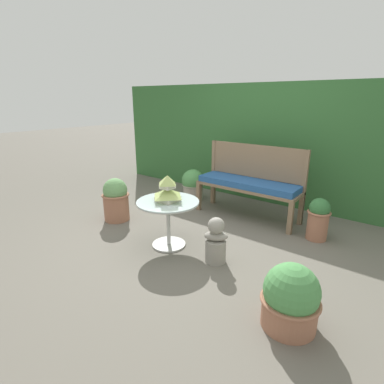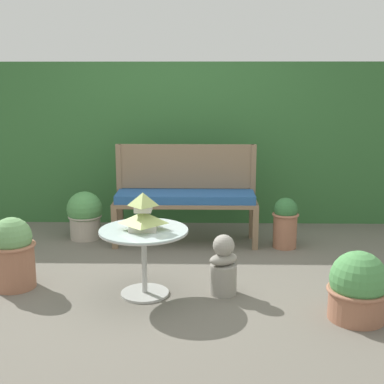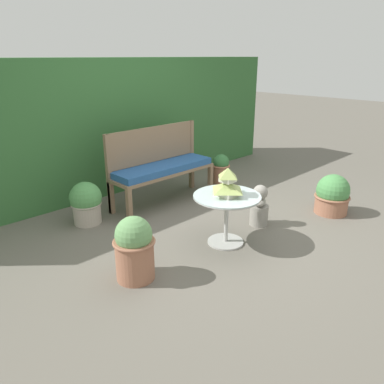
% 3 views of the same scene
% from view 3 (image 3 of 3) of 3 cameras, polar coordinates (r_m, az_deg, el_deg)
% --- Properties ---
extents(ground, '(30.00, 30.00, 0.00)m').
position_cam_3_polar(ground, '(4.52, 4.08, -5.60)').
color(ground, '#666056').
extents(foliage_hedge_back, '(6.40, 0.76, 1.93)m').
position_cam_3_polar(foliage_hedge_back, '(5.92, -12.66, 9.98)').
color(foliage_hedge_back, '#336633').
rests_on(foliage_hedge_back, ground).
extents(garden_bench, '(1.52, 0.46, 0.56)m').
position_cam_3_polar(garden_bench, '(5.14, -4.35, 3.29)').
color(garden_bench, '#7F664C').
rests_on(garden_bench, ground).
extents(bench_backrest, '(1.52, 0.06, 1.05)m').
position_cam_3_polar(bench_backrest, '(5.23, -5.92, 6.62)').
color(bench_backrest, '#7F664C').
rests_on(bench_backrest, ground).
extents(patio_table, '(0.73, 0.73, 0.56)m').
position_cam_3_polar(patio_table, '(4.03, 5.31, -2.08)').
color(patio_table, '#B7B7B2').
rests_on(patio_table, ground).
extents(pagoda_birdhouse, '(0.30, 0.30, 0.31)m').
position_cam_3_polar(pagoda_birdhouse, '(3.94, 5.43, 1.24)').
color(pagoda_birdhouse, beige).
rests_on(pagoda_birdhouse, patio_table).
extents(garden_bust, '(0.29, 0.25, 0.51)m').
position_cam_3_polar(garden_bust, '(4.60, 10.23, -2.24)').
color(garden_bust, gray).
rests_on(garden_bust, ground).
extents(potted_plant_table_far, '(0.39, 0.39, 0.53)m').
position_cam_3_polar(potted_plant_table_far, '(4.74, -15.83, -1.60)').
color(potted_plant_table_far, '#ADA393').
rests_on(potted_plant_table_far, ground).
extents(potted_plant_path_edge, '(0.39, 0.39, 0.62)m').
position_cam_3_polar(potted_plant_path_edge, '(3.47, -8.78, -8.46)').
color(potted_plant_path_edge, '#9E664C').
rests_on(potted_plant_path_edge, ground).
extents(potted_plant_table_near, '(0.28, 0.28, 0.53)m').
position_cam_3_polar(potted_plant_table_near, '(5.82, 4.42, 3.29)').
color(potted_plant_table_near, '#9E664C').
rests_on(potted_plant_table_near, ground).
extents(potted_plant_hedge_corner, '(0.45, 0.45, 0.52)m').
position_cam_3_polar(potted_plant_hedge_corner, '(5.20, 20.60, -0.50)').
color(potted_plant_hedge_corner, '#9E664C').
rests_on(potted_plant_hedge_corner, ground).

